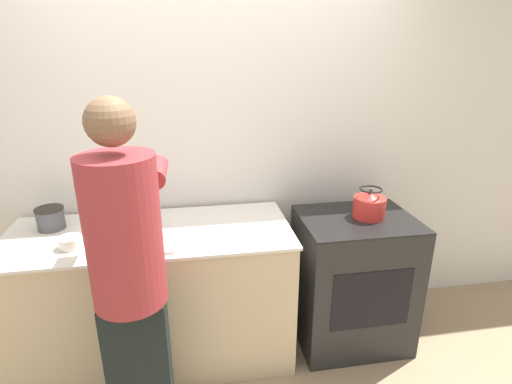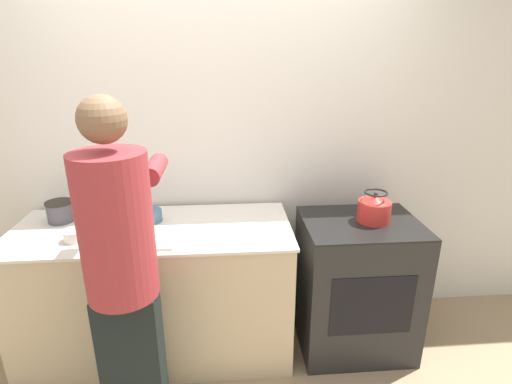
{
  "view_description": "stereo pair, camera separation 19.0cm",
  "coord_description": "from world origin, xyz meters",
  "px_view_note": "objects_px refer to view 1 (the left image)",
  "views": [
    {
      "loc": [
        -0.14,
        -1.89,
        1.92
      ],
      "look_at": [
        0.22,
        0.24,
        1.14
      ],
      "focal_mm": 28.0,
      "sensor_mm": 36.0,
      "label": 1
    },
    {
      "loc": [
        0.04,
        -1.92,
        1.92
      ],
      "look_at": [
        0.22,
        0.24,
        1.14
      ],
      "focal_mm": 28.0,
      "sensor_mm": 36.0,
      "label": 2
    }
  ],
  "objects_px": {
    "person": "(129,274)",
    "cutting_board": "(141,246)",
    "canister_jar": "(50,218)",
    "bowl_prep": "(148,219)",
    "knife": "(146,242)",
    "kettle": "(369,205)",
    "oven": "(352,280)"
  },
  "relations": [
    {
      "from": "person",
      "to": "cutting_board",
      "type": "relative_size",
      "value": 4.67
    },
    {
      "from": "cutting_board",
      "to": "canister_jar",
      "type": "relative_size",
      "value": 2.28
    },
    {
      "from": "bowl_prep",
      "to": "cutting_board",
      "type": "bearing_deg",
      "value": -93.26
    },
    {
      "from": "knife",
      "to": "bowl_prep",
      "type": "distance_m",
      "value": 0.28
    },
    {
      "from": "person",
      "to": "kettle",
      "type": "bearing_deg",
      "value": 20.91
    },
    {
      "from": "oven",
      "to": "person",
      "type": "xyz_separation_m",
      "value": [
        -1.33,
        -0.53,
        0.5
      ]
    },
    {
      "from": "cutting_board",
      "to": "knife",
      "type": "bearing_deg",
      "value": 43.57
    },
    {
      "from": "knife",
      "to": "kettle",
      "type": "height_order",
      "value": "kettle"
    },
    {
      "from": "oven",
      "to": "cutting_board",
      "type": "bearing_deg",
      "value": -173.69
    },
    {
      "from": "kettle",
      "to": "bowl_prep",
      "type": "relative_size",
      "value": 1.63
    },
    {
      "from": "oven",
      "to": "knife",
      "type": "distance_m",
      "value": 1.38
    },
    {
      "from": "bowl_prep",
      "to": "knife",
      "type": "bearing_deg",
      "value": -88.0
    },
    {
      "from": "person",
      "to": "canister_jar",
      "type": "relative_size",
      "value": 10.65
    },
    {
      "from": "person",
      "to": "kettle",
      "type": "distance_m",
      "value": 1.5
    },
    {
      "from": "cutting_board",
      "to": "canister_jar",
      "type": "distance_m",
      "value": 0.66
    },
    {
      "from": "bowl_prep",
      "to": "canister_jar",
      "type": "distance_m",
      "value": 0.58
    },
    {
      "from": "oven",
      "to": "canister_jar",
      "type": "distance_m",
      "value": 1.96
    },
    {
      "from": "kettle",
      "to": "bowl_prep",
      "type": "bearing_deg",
      "value": 173.83
    },
    {
      "from": "cutting_board",
      "to": "knife",
      "type": "height_order",
      "value": "knife"
    },
    {
      "from": "oven",
      "to": "knife",
      "type": "bearing_deg",
      "value": -174.67
    },
    {
      "from": "canister_jar",
      "to": "oven",
      "type": "bearing_deg",
      "value": -6.06
    },
    {
      "from": "oven",
      "to": "kettle",
      "type": "bearing_deg",
      "value": 3.64
    },
    {
      "from": "cutting_board",
      "to": "bowl_prep",
      "type": "height_order",
      "value": "bowl_prep"
    },
    {
      "from": "cutting_board",
      "to": "kettle",
      "type": "relative_size",
      "value": 1.85
    },
    {
      "from": "knife",
      "to": "bowl_prep",
      "type": "bearing_deg",
      "value": 73.88
    },
    {
      "from": "bowl_prep",
      "to": "person",
      "type": "bearing_deg",
      "value": -92.05
    },
    {
      "from": "oven",
      "to": "canister_jar",
      "type": "height_order",
      "value": "canister_jar"
    },
    {
      "from": "canister_jar",
      "to": "cutting_board",
      "type": "bearing_deg",
      "value": -31.93
    },
    {
      "from": "cutting_board",
      "to": "canister_jar",
      "type": "bearing_deg",
      "value": 148.07
    },
    {
      "from": "knife",
      "to": "bowl_prep",
      "type": "height_order",
      "value": "bowl_prep"
    },
    {
      "from": "cutting_board",
      "to": "kettle",
      "type": "height_order",
      "value": "kettle"
    },
    {
      "from": "bowl_prep",
      "to": "canister_jar",
      "type": "bearing_deg",
      "value": 175.39
    }
  ]
}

